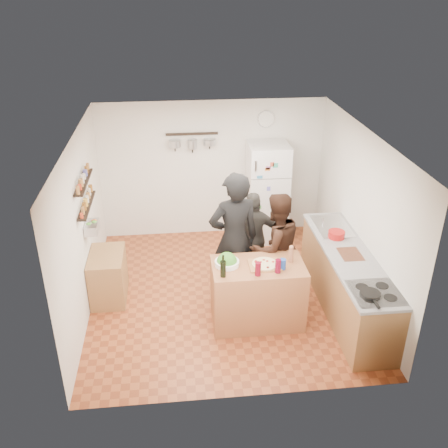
{
  "coord_description": "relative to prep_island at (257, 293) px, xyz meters",
  "views": [
    {
      "loc": [
        -0.69,
        -6.34,
        4.41
      ],
      "look_at": [
        0.0,
        0.1,
        1.15
      ],
      "focal_mm": 40.0,
      "sensor_mm": 36.0,
      "label": 1
    }
  ],
  "objects": [
    {
      "name": "person_center",
      "position": [
        0.35,
        0.57,
        0.39
      ],
      "size": [
        0.99,
        0.89,
        1.69
      ],
      "primitive_type": "imported",
      "rotation": [
        0.0,
        0.0,
        3.5
      ],
      "color": "black",
      "rests_on": "floor"
    },
    {
      "name": "pizza_board",
      "position": [
        0.08,
        -0.02,
        0.47
      ],
      "size": [
        0.42,
        0.34,
        0.02
      ],
      "primitive_type": "cube",
      "color": "#996537",
      "rests_on": "prep_island"
    },
    {
      "name": "cutting_board",
      "position": [
        1.32,
        0.14,
        0.46
      ],
      "size": [
        0.3,
        0.4,
        0.02
      ],
      "primitive_type": "cube",
      "color": "brown",
      "rests_on": "counter_run"
    },
    {
      "name": "spice_shelf_lower",
      "position": [
        -2.31,
        0.9,
        1.04
      ],
      "size": [
        0.12,
        1.0,
        0.02
      ],
      "primitive_type": "cube",
      "color": "black",
      "rests_on": "left_wall"
    },
    {
      "name": "person_left",
      "position": [
        -0.26,
        0.56,
        0.56
      ],
      "size": [
        0.82,
        0.62,
        2.04
      ],
      "primitive_type": "imported",
      "rotation": [
        0.0,
        0.0,
        3.33
      ],
      "color": "black",
      "rests_on": "floor"
    },
    {
      "name": "counter_run",
      "position": [
        1.32,
        0.15,
        -0.01
      ],
      "size": [
        0.63,
        2.63,
        0.9
      ],
      "primitive_type": "cube",
      "color": "#9E7042",
      "rests_on": "floor"
    },
    {
      "name": "wall_clock",
      "position": [
        0.57,
        2.78,
        1.69
      ],
      "size": [
        0.3,
        0.03,
        0.3
      ],
      "primitive_type": "cylinder",
      "rotation": [
        1.57,
        0.0,
        0.0
      ],
      "color": "silver",
      "rests_on": "back_wall"
    },
    {
      "name": "salt_canister",
      "position": [
        0.3,
        -0.12,
        0.53
      ],
      "size": [
        0.09,
        0.09,
        0.14
      ],
      "primitive_type": "cylinder",
      "color": "#1B3E95",
      "rests_on": "prep_island"
    },
    {
      "name": "spice_shelf_upper",
      "position": [
        -2.31,
        0.9,
        1.4
      ],
      "size": [
        0.12,
        1.0,
        0.02
      ],
      "primitive_type": "cube",
      "color": "black",
      "rests_on": "left_wall"
    },
    {
      "name": "wine_glass_far",
      "position": [
        0.22,
        -0.2,
        0.55
      ],
      "size": [
        0.08,
        0.08,
        0.19
      ],
      "primitive_type": "cylinder",
      "color": "#57071A",
      "rests_on": "prep_island"
    },
    {
      "name": "wine_glass_near",
      "position": [
        -0.05,
        -0.24,
        0.55
      ],
      "size": [
        0.08,
        0.08,
        0.19
      ],
      "primitive_type": "cylinder",
      "color": "#5A0716",
      "rests_on": "prep_island"
    },
    {
      "name": "prep_island",
      "position": [
        0.0,
        0.0,
        0.0
      ],
      "size": [
        1.25,
        0.72,
        0.91
      ],
      "primitive_type": "cube",
      "color": "#935735",
      "rests_on": "floor"
    },
    {
      "name": "salad_bowl",
      "position": [
        -0.42,
        0.05,
        0.49
      ],
      "size": [
        0.33,
        0.33,
        0.07
      ],
      "primitive_type": "cylinder",
      "color": "white",
      "rests_on": "prep_island"
    },
    {
      "name": "skillet",
      "position": [
        1.22,
        -0.86,
        0.49
      ],
      "size": [
        0.25,
        0.25,
        0.05
      ],
      "primitive_type": "cylinder",
      "color": "black",
      "rests_on": "stove_top"
    },
    {
      "name": "pizza",
      "position": [
        0.08,
        -0.02,
        0.48
      ],
      "size": [
        0.34,
        0.34,
        0.02
      ],
      "primitive_type": "cylinder",
      "color": "beige",
      "rests_on": "pizza_board"
    },
    {
      "name": "produce_basket",
      "position": [
        -2.28,
        0.9,
        0.69
      ],
      "size": [
        0.18,
        0.35,
        0.14
      ],
      "primitive_type": "cube",
      "color": "silver",
      "rests_on": "left_wall"
    },
    {
      "name": "sink",
      "position": [
        1.32,
        1.0,
        0.46
      ],
      "size": [
        0.5,
        0.8,
        0.03
      ],
      "primitive_type": "cube",
      "color": "silver",
      "rests_on": "counter_run"
    },
    {
      "name": "person_back",
      "position": [
        0.11,
        1.08,
        0.29
      ],
      "size": [
        0.89,
        0.39,
        1.5
      ],
      "primitive_type": "imported",
      "rotation": [
        0.0,
        0.0,
        3.17
      ],
      "color": "#2D2A28",
      "rests_on": "floor"
    },
    {
      "name": "side_table",
      "position": [
        -2.12,
        0.81,
        -0.09
      ],
      "size": [
        0.5,
        0.8,
        0.73
      ],
      "primitive_type": "cube",
      "color": "#A16C43",
      "rests_on": "floor"
    },
    {
      "name": "pepper_mill",
      "position": [
        0.45,
        0.05,
        0.55
      ],
      "size": [
        0.06,
        0.06,
        0.2
      ],
      "primitive_type": "cylinder",
      "color": "#9C5F41",
      "rests_on": "prep_island"
    },
    {
      "name": "fridge",
      "position": [
        0.57,
        2.45,
        0.45
      ],
      "size": [
        0.7,
        0.68,
        1.8
      ],
      "primitive_type": "cube",
      "color": "white",
      "rests_on": "floor"
    },
    {
      "name": "wine_bottle",
      "position": [
        -0.5,
        -0.22,
        0.57
      ],
      "size": [
        0.07,
        0.07,
        0.22
      ],
      "primitive_type": "cylinder",
      "color": "black",
      "rests_on": "prep_island"
    },
    {
      "name": "stove_top",
      "position": [
        1.32,
        -0.8,
        0.46
      ],
      "size": [
        0.6,
        0.62,
        0.02
      ],
      "primitive_type": "cube",
      "color": "white",
      "rests_on": "counter_run"
    },
    {
      "name": "red_bowl",
      "position": [
        1.27,
        0.64,
        0.52
      ],
      "size": [
        0.24,
        0.24,
        0.1
      ],
      "primitive_type": "cylinder",
      "color": "#AE1513",
      "rests_on": "counter_run"
    },
    {
      "name": "room_shell",
      "position": [
        -0.38,
        1.09,
        0.79
      ],
      "size": [
        4.2,
        4.2,
        4.2
      ],
      "color": "brown",
      "rests_on": "ground"
    },
    {
      "name": "pot_rack",
      "position": [
        -0.73,
        2.7,
        1.49
      ],
      "size": [
        0.9,
        0.04,
        0.04
      ],
      "primitive_type": "cube",
      "color": "black",
      "rests_on": "back_wall"
    }
  ]
}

